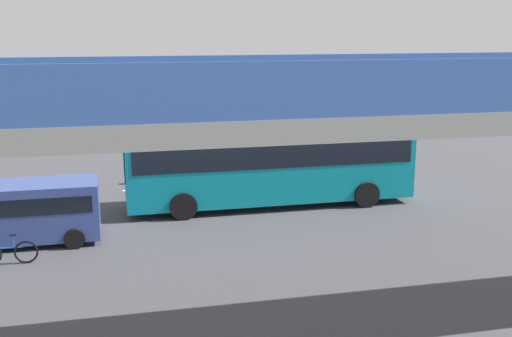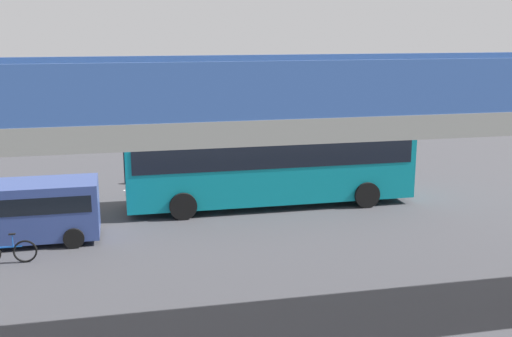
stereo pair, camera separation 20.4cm
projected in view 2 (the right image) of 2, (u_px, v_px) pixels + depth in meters
The scene contains 10 objects.
ground at pixel (294, 199), 26.39m from camera, with size 80.00×80.00×0.00m, color #424247.
city_bus at pixel (270, 159), 25.17m from camera, with size 11.54×2.85×3.15m.
parked_van at pixel (25, 208), 20.88m from camera, with size 4.80×2.17×2.05m.
bicycle_blue at pixel (7, 252), 19.10m from camera, with size 1.77×0.44×0.96m.
pedestrian at pixel (161, 164), 28.83m from camera, with size 0.38×0.38×1.79m.
lane_dash_leftmost at pixel (395, 175), 30.49m from camera, with size 2.00×0.20×0.01m, color silver.
lane_dash_left at pixel (317, 180), 29.63m from camera, with size 2.00×0.20×0.01m, color silver.
lane_dash_centre at pixel (234, 184), 28.78m from camera, with size 2.00×0.20×0.01m, color silver.
lane_dash_right at pixel (146, 189), 27.93m from camera, with size 2.00×0.20×0.01m, color silver.
pedestrian_overpass at pixel (441, 132), 14.08m from camera, with size 29.12×2.60×6.49m.
Camera 2 is at (7.12, 24.48, 7.12)m, focal length 43.89 mm.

